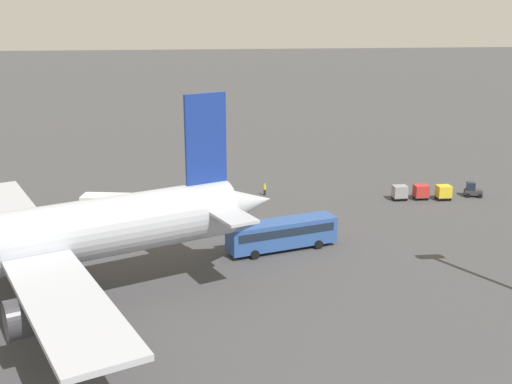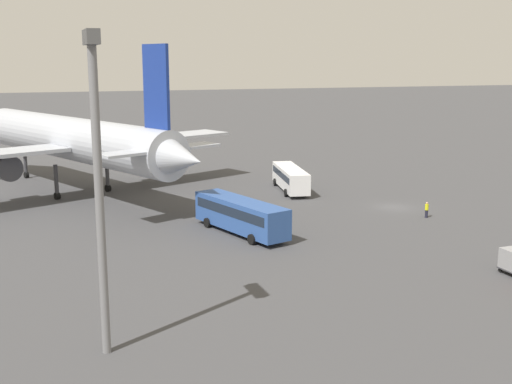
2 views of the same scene
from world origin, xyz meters
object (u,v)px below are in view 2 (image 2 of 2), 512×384
Objects in this scene: shuttle_bus_near at (290,177)px; worker_person at (427,210)px; airplane at (74,140)px; shuttle_bus_far at (241,213)px.

shuttle_bus_near reaches higher than worker_person.
airplane is 3.86× the size of shuttle_bus_far.
shuttle_bus_near is 0.94× the size of shuttle_bus_far.
shuttle_bus_far reaches higher than shuttle_bus_near.
airplane reaches higher than shuttle_bus_near.
shuttle_bus_far is 7.34× the size of worker_person.
airplane is 4.13× the size of shuttle_bus_near.
shuttle_bus_far is at bearing -175.07° from airplane.
shuttle_bus_far is (-25.25, -13.70, -4.91)m from airplane.
shuttle_bus_far is at bearing 154.89° from shuttle_bus_near.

